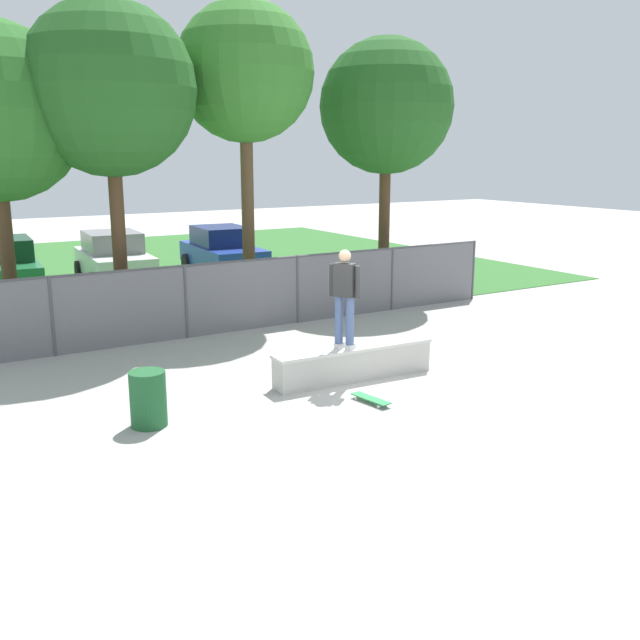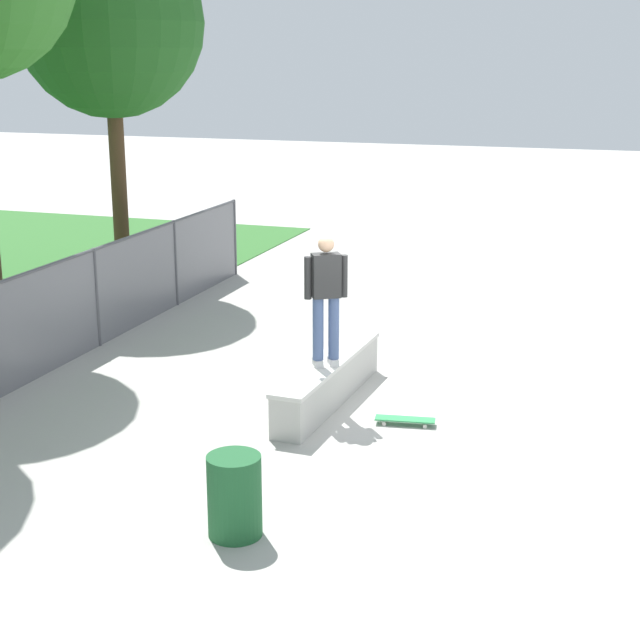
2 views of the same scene
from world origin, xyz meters
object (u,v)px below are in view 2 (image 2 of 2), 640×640
concrete_ledge (328,381)px  skateboard (405,420)px  tree_far (110,24)px  skateboarder (326,295)px  trash_bin (235,496)px

concrete_ledge → skateboard: (-0.49, -1.24, -0.24)m
tree_far → skateboarder: bearing=-131.0°
skateboard → trash_bin: size_ratio=0.94×
concrete_ledge → skateboarder: skateboarder is taller
concrete_ledge → tree_far: (5.26, 6.28, 5.05)m
skateboarder → trash_bin: (-3.76, -0.26, -1.20)m
concrete_ledge → skateboard: bearing=-111.5°
skateboard → tree_far: 10.84m
skateboarder → skateboard: size_ratio=2.22×
concrete_ledge → skateboarder: 1.34m
concrete_ledge → skateboarder: bearing=-169.8°
tree_far → trash_bin: 12.39m
skateboard → tree_far: bearing=52.6°
skateboard → skateboarder: bearing=78.6°
concrete_ledge → trash_bin: trash_bin is taller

